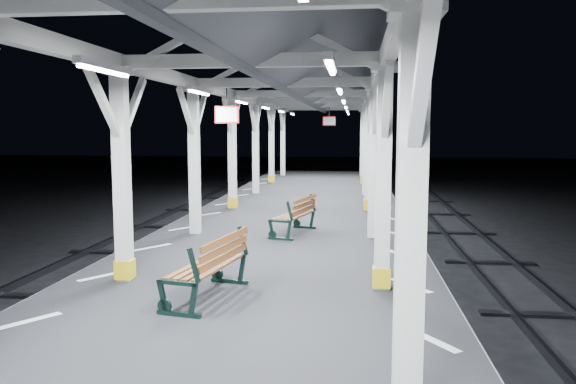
# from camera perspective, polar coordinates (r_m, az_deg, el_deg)

# --- Properties ---
(platform) EXTENTS (6.00, 50.00, 1.00)m
(platform) POSITION_cam_1_polar(r_m,az_deg,el_deg) (7.10, -6.96, -17.57)
(platform) COLOR black
(platform) RESTS_ON ground
(hazard_stripes_left) EXTENTS (1.00, 48.00, 0.01)m
(hazard_stripes_left) POSITION_cam_1_polar(r_m,az_deg,el_deg) (7.83, -25.11, -11.86)
(hazard_stripes_left) COLOR silver
(hazard_stripes_left) RESTS_ON platform
(hazard_stripes_right) EXTENTS (1.00, 48.00, 0.01)m
(hazard_stripes_right) POSITION_cam_1_polar(r_m,az_deg,el_deg) (6.79, 14.19, -14.27)
(hazard_stripes_right) COLOR silver
(hazard_stripes_right) RESTS_ON platform
(canopy) EXTENTS (5.40, 49.00, 4.65)m
(canopy) POSITION_cam_1_polar(r_m,az_deg,el_deg) (6.57, -7.50, 16.68)
(canopy) COLOR silver
(canopy) RESTS_ON platform
(bench_mid) EXTENTS (0.93, 1.78, 0.92)m
(bench_mid) POSITION_cam_1_polar(r_m,az_deg,el_deg) (7.98, -7.67, -7.35)
(bench_mid) COLOR black
(bench_mid) RESTS_ON platform
(bench_far) EXTENTS (0.96, 1.68, 0.86)m
(bench_far) POSITION_cam_1_polar(r_m,az_deg,el_deg) (12.66, 0.92, -2.28)
(bench_far) COLOR black
(bench_far) RESTS_ON platform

